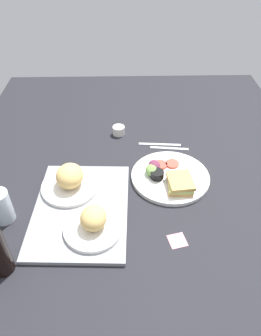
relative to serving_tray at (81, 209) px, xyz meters
The scene contains 10 objects.
ground_plane 26.63cm from the serving_tray, 52.47° to the right, with size 190.00×150.00×3.00cm, color black.
serving_tray is the anchor object (origin of this frame).
bread_plate_near 11.46cm from the serving_tray, 151.33° to the right, with size 19.56×19.56×8.25cm.
bread_plate_far 12.27cm from the serving_tray, 24.56° to the left, with size 21.39×21.39×9.41cm.
plate_with_salad 36.66cm from the serving_tray, 65.57° to the right, with size 30.92×30.92×5.40cm.
drinking_glass 26.86cm from the serving_tray, 96.92° to the left, with size 7.19×7.19×12.14cm, color silver.
espresso_cup 49.54cm from the serving_tray, 15.42° to the right, with size 5.60×5.60×4.00cm, color silver.
fork 50.62cm from the serving_tray, 44.98° to the right, with size 17.00×1.40×0.50cm, color #B7B7BC.
knife 50.16cm from the serving_tray, 39.31° to the right, with size 19.00×1.40×0.50cm, color #B7B7BC.
sticky_note 35.49cm from the serving_tray, 113.18° to the right, with size 5.60×5.60×0.12cm, color pink.
Camera 1 is at (-92.81, 5.20, 85.43)cm, focal length 33.90 mm.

